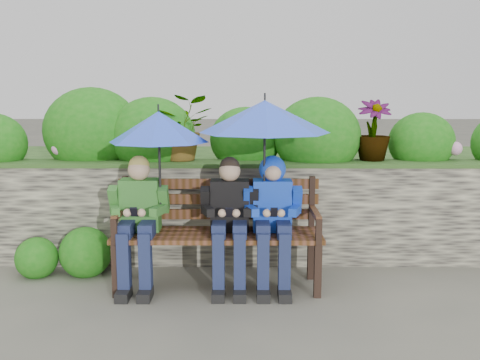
{
  "coord_description": "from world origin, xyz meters",
  "views": [
    {
      "loc": [
        0.02,
        -4.53,
        1.72
      ],
      "look_at": [
        0.0,
        0.1,
        0.95
      ],
      "focal_mm": 40.0,
      "sensor_mm": 36.0,
      "label": 1
    }
  ],
  "objects_px": {
    "boy_left": "(138,215)",
    "boy_right": "(273,210)",
    "park_bench": "(218,225)",
    "boy_middle": "(230,216)",
    "umbrella_right": "(265,117)",
    "umbrella_left": "(159,127)"
  },
  "relations": [
    {
      "from": "park_bench",
      "to": "boy_right",
      "type": "height_order",
      "value": "boy_right"
    },
    {
      "from": "boy_left",
      "to": "boy_right",
      "type": "distance_m",
      "value": 1.17
    },
    {
      "from": "boy_middle",
      "to": "umbrella_left",
      "type": "height_order",
      "value": "umbrella_left"
    },
    {
      "from": "boy_middle",
      "to": "boy_right",
      "type": "relative_size",
      "value": 0.99
    },
    {
      "from": "boy_middle",
      "to": "boy_right",
      "type": "xyz_separation_m",
      "value": [
        0.37,
        0.01,
        0.05
      ]
    },
    {
      "from": "umbrella_right",
      "to": "umbrella_left",
      "type": "bearing_deg",
      "value": -178.65
    },
    {
      "from": "park_bench",
      "to": "boy_middle",
      "type": "height_order",
      "value": "boy_middle"
    },
    {
      "from": "umbrella_right",
      "to": "boy_middle",
      "type": "bearing_deg",
      "value": -172.0
    },
    {
      "from": "boy_left",
      "to": "umbrella_right",
      "type": "distance_m",
      "value": 1.39
    },
    {
      "from": "boy_right",
      "to": "umbrella_left",
      "type": "height_order",
      "value": "umbrella_left"
    },
    {
      "from": "umbrella_left",
      "to": "boy_middle",
      "type": "bearing_deg",
      "value": -2.0
    },
    {
      "from": "park_bench",
      "to": "umbrella_left",
      "type": "bearing_deg",
      "value": -172.41
    },
    {
      "from": "park_bench",
      "to": "umbrella_right",
      "type": "bearing_deg",
      "value": -6.33
    },
    {
      "from": "boy_right",
      "to": "umbrella_right",
      "type": "relative_size",
      "value": 1.04
    },
    {
      "from": "park_bench",
      "to": "boy_left",
      "type": "xyz_separation_m",
      "value": [
        -0.69,
        -0.09,
        0.11
      ]
    },
    {
      "from": "umbrella_left",
      "to": "umbrella_right",
      "type": "xyz_separation_m",
      "value": [
        0.9,
        0.02,
        0.09
      ]
    },
    {
      "from": "umbrella_left",
      "to": "umbrella_right",
      "type": "distance_m",
      "value": 0.91
    },
    {
      "from": "boy_left",
      "to": "boy_middle",
      "type": "bearing_deg",
      "value": 0.08
    },
    {
      "from": "boy_left",
      "to": "boy_right",
      "type": "xyz_separation_m",
      "value": [
        1.17,
        0.01,
        0.04
      ]
    },
    {
      "from": "umbrella_left",
      "to": "park_bench",
      "type": "bearing_deg",
      "value": 7.59
    },
    {
      "from": "boy_left",
      "to": "umbrella_left",
      "type": "xyz_separation_m",
      "value": [
        0.19,
        0.02,
        0.76
      ]
    },
    {
      "from": "park_bench",
      "to": "umbrella_left",
      "type": "distance_m",
      "value": 1.01
    }
  ]
}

